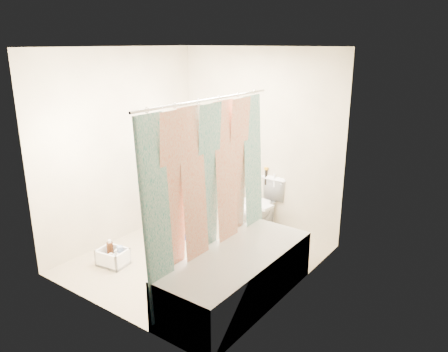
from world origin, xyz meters
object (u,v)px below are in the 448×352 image
Objects in this scene: plumber at (187,177)px; bathtub at (237,276)px; toilet at (261,206)px; cleaning_caddy at (114,258)px.

bathtub is at bearing 18.53° from plumber.
cleaning_caddy is at bearing -110.67° from toilet.
toilet is (-0.65, 1.51, 0.11)m from bathtub.
plumber is at bearing 74.30° from cleaning_caddy.
bathtub is 1.64m from toilet.
toilet is 1.05m from plumber.
toilet reaches higher than cleaning_caddy.
cleaning_caddy is (-0.89, -1.76, -0.28)m from toilet.
toilet is at bearing 55.06° from cleaning_caddy.
cleaning_caddy is at bearing -170.75° from bathtub.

